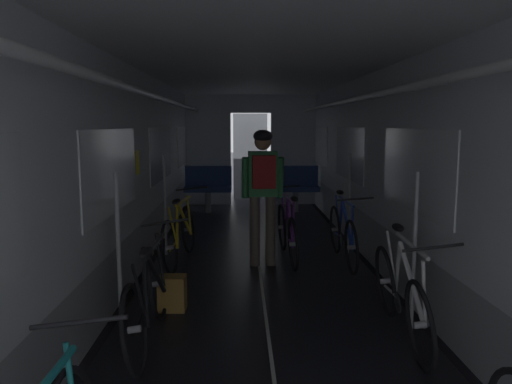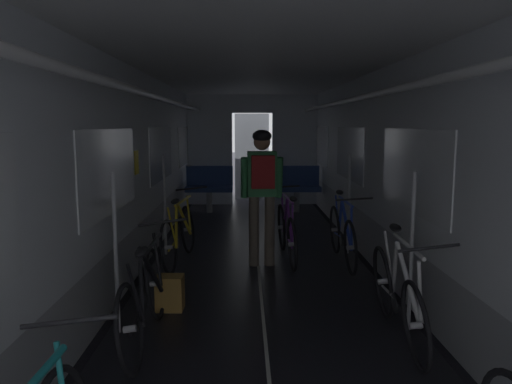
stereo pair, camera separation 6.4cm
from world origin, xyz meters
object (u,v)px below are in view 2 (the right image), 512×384
(bicycle_purple_in_aisle, at_px, (287,232))
(person_cyclist_aisle, at_px, (262,183))
(bicycle_yellow, at_px, (179,234))
(bicycle_white, at_px, (398,295))
(bicycle_black, at_px, (144,298))
(bicycle_blue, at_px, (342,234))
(bench_seat_far_right, at_px, (296,184))
(backpack_on_floor, at_px, (170,293))
(bench_seat_far_left, at_px, (209,184))

(bicycle_purple_in_aisle, bearing_deg, person_cyclist_aisle, -141.86)
(bicycle_yellow, height_order, person_cyclist_aisle, person_cyclist_aisle)
(bicycle_white, height_order, bicycle_black, bicycle_black)
(bicycle_black, bearing_deg, bicycle_blue, 48.05)
(bicycle_purple_in_aisle, bearing_deg, bicycle_black, -119.07)
(bicycle_blue, bearing_deg, bicycle_white, -89.63)
(bicycle_black, bearing_deg, person_cyclist_aisle, 64.84)
(bench_seat_far_right, height_order, bicycle_white, same)
(bicycle_yellow, relative_size, backpack_on_floor, 4.98)
(bench_seat_far_right, height_order, bicycle_yellow, same)
(person_cyclist_aisle, xyz_separation_m, bicycle_purple_in_aisle, (0.34, 0.27, -0.69))
(bench_seat_far_right, height_order, backpack_on_floor, bench_seat_far_right)
(bench_seat_far_right, distance_m, backpack_on_floor, 5.76)
(bicycle_purple_in_aisle, bearing_deg, bicycle_white, -73.60)
(bench_seat_far_right, bearing_deg, bench_seat_far_left, 180.00)
(bicycle_yellow, relative_size, bicycle_purple_in_aisle, 1.00)
(bicycle_yellow, bearing_deg, bicycle_black, -89.27)
(bench_seat_far_right, height_order, bicycle_black, bicycle_black)
(bench_seat_far_right, bearing_deg, bicycle_purple_in_aisle, -97.87)
(bicycle_blue, xyz_separation_m, bicycle_purple_in_aisle, (-0.71, 0.16, 0.00))
(bicycle_yellow, bearing_deg, person_cyclist_aisle, -8.17)
(backpack_on_floor, bearing_deg, bicycle_black, -97.53)
(bench_seat_far_left, distance_m, bench_seat_far_right, 1.80)
(bicycle_yellow, distance_m, bicycle_purple_in_aisle, 1.42)
(bicycle_blue, xyz_separation_m, bicycle_black, (-2.09, -2.33, -0.00))
(bench_seat_far_left, xyz_separation_m, bicycle_white, (2.01, -6.15, -0.19))
(bicycle_purple_in_aisle, bearing_deg, bench_seat_far_left, 109.24)
(bench_seat_far_right, xyz_separation_m, bicycle_black, (-1.89, -6.18, -0.19))
(bicycle_black, relative_size, bicycle_purple_in_aisle, 1.00)
(bicycle_blue, relative_size, person_cyclist_aisle, 0.98)
(bicycle_black, bearing_deg, bicycle_white, 0.81)
(bicycle_blue, xyz_separation_m, person_cyclist_aisle, (-1.05, -0.11, 0.69))
(bench_seat_far_right, distance_m, bicycle_yellow, 4.27)
(bench_seat_far_left, height_order, bicycle_blue, bench_seat_far_left)
(bicycle_white, xyz_separation_m, bicycle_black, (-2.11, -0.03, -0.00))
(bench_seat_far_left, height_order, bicycle_purple_in_aisle, bench_seat_far_left)
(bicycle_black, bearing_deg, bench_seat_far_left, 89.14)
(bicycle_yellow, distance_m, person_cyclist_aisle, 1.29)
(bench_seat_far_right, height_order, person_cyclist_aisle, person_cyclist_aisle)
(backpack_on_floor, bearing_deg, bicycle_yellow, 94.37)
(bicycle_white, bearing_deg, bicycle_black, -179.19)
(bench_seat_far_left, bearing_deg, bicycle_purple_in_aisle, -70.76)
(bicycle_white, relative_size, person_cyclist_aisle, 0.98)
(bench_seat_far_right, distance_m, bicycle_white, 6.16)
(person_cyclist_aisle, relative_size, bicycle_purple_in_aisle, 1.02)
(bicycle_purple_in_aisle, bearing_deg, backpack_on_floor, -126.13)
(bicycle_yellow, bearing_deg, backpack_on_floor, -85.63)
(bicycle_white, xyz_separation_m, backpack_on_floor, (-2.01, 0.70, -0.21))
(bench_seat_far_left, distance_m, bicycle_blue, 4.35)
(bicycle_blue, height_order, bicycle_black, bicycle_black)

